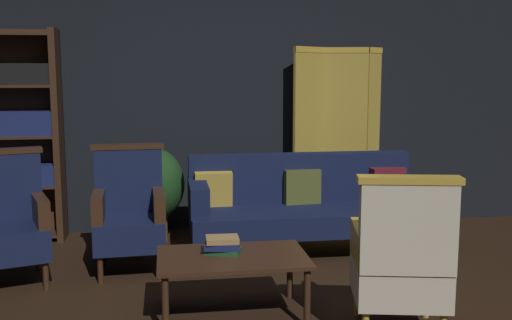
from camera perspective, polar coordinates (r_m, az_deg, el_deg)
The scene contains 13 objects.
ground_plane at distance 4.25m, azimuth 1.67°, elevation -14.34°, with size 10.00×10.00×0.00m, color black.
back_wall at distance 6.36m, azimuth -2.25°, elevation 6.12°, with size 7.20×0.10×2.80m, color black.
folding_screen at distance 6.53m, azimuth 8.41°, elevation 2.45°, with size 1.23×0.43×1.90m.
bookshelf at distance 6.25m, azimuth -21.96°, elevation 2.53°, with size 0.90×0.32×2.05m.
velvet_couch at distance 5.59m, azimuth 4.59°, elevation -3.98°, with size 2.12×0.78×0.88m.
coffee_table at distance 4.10m, azimuth -2.23°, elevation -9.63°, with size 1.00×0.64×0.42m.
armchair_gilt_accent at distance 3.87m, azimuth 13.56°, elevation -9.13°, with size 0.69×0.68×1.04m.
armchair_wing_left at distance 5.08m, azimuth -22.44°, elevation -5.38°, with size 0.73×0.72×1.04m.
armchair_wing_right at distance 5.11m, azimuth -11.88°, elevation -4.87°, with size 0.61×0.60×1.04m.
potted_plant at distance 5.94m, azimuth -9.78°, elevation -2.57°, with size 0.63×0.63×0.92m.
book_green_cloth at distance 4.14m, azimuth -3.19°, elevation -8.55°, with size 0.24×0.15×0.03m, color #1E4C28.
book_navy_cloth at distance 4.13m, azimuth -3.20°, elevation -8.03°, with size 0.23×0.17×0.04m, color navy.
book_tan_leather at distance 4.12m, azimuth -3.20°, elevation -7.50°, with size 0.22×0.16×0.04m, color #9E7A47.
Camera 1 is at (-0.71, -3.86, 1.63)m, focal length 42.36 mm.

